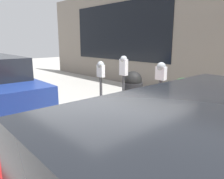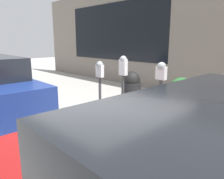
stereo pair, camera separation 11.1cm
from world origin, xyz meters
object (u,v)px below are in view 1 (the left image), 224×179
Objects in this scene: parking_meter_second at (123,77)px; trash_bin at (133,92)px; parking_meter_middle at (101,79)px; parking_meter_nearest at (160,88)px; planter_box at (182,104)px.

trash_bin is (0.71, -1.09, -0.62)m from parking_meter_second.
trash_bin is at bearing -56.75° from parking_meter_second.
parking_meter_middle is (0.72, -0.01, -0.13)m from parking_meter_second.
parking_meter_second reaches higher than parking_meter_nearest.
parking_meter_second is 1.86m from planter_box.
parking_meter_middle is 2.09m from planter_box.
parking_meter_nearest is at bearing 105.24° from planter_box.
parking_meter_second is 1.43× the size of trash_bin.
parking_meter_middle is at bearing -0.49° from parking_meter_second.
parking_meter_second is at bearing 179.51° from parking_meter_middle.
parking_meter_nearest is 0.96× the size of parking_meter_second.
planter_box is at bearing -74.76° from parking_meter_nearest.
parking_meter_nearest is 1.37× the size of trash_bin.
planter_box is (-0.43, -1.63, -0.80)m from parking_meter_second.
parking_meter_middle is (1.58, 0.03, -0.04)m from parking_meter_nearest.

